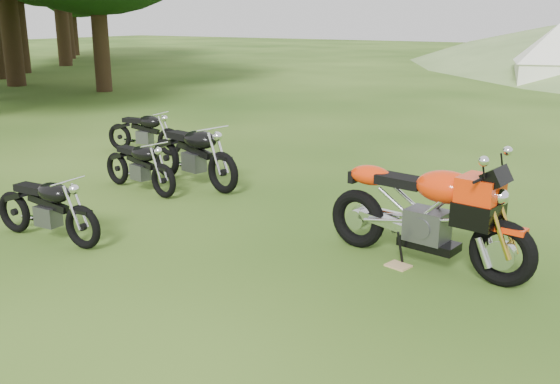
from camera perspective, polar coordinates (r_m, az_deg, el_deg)
The scene contains 9 objects.
ground at distance 6.19m, azimuth -2.37°, elevation -9.10°, with size 120.00×120.00×0.00m, color #1B3D0D.
treeline at distance 30.49m, azimuth -17.90°, elevation 10.19°, with size 28.00×32.00×14.00m, color black, non-canonical shape.
sport_motorcycle at distance 6.77m, azimuth 13.26°, elevation -1.11°, with size 2.27×0.57×1.36m, color red, non-canonical shape.
plywood_board at distance 6.88m, azimuth 10.76°, elevation -6.63°, with size 0.24×0.20×0.02m, color tan.
vintage_moto_a at distance 7.89m, azimuth -20.62°, elevation -1.22°, with size 1.63×0.38×0.86m, color black, non-canonical shape.
vintage_moto_b at distance 9.74m, azimuth -12.77°, elevation 2.50°, with size 1.62×0.37×0.85m, color black, non-canonical shape.
vintage_moto_c at distance 12.50m, azimuth -12.36°, elevation 5.48°, with size 1.67×0.39×0.88m, color black, non-canonical shape.
vintage_moto_d at distance 9.92m, azimuth -7.98°, elevation 3.59°, with size 2.00×0.46×1.06m, color black, non-canonical shape.
tent_left at distance 26.89m, azimuth 23.99°, elevation 11.57°, with size 2.83×2.83×2.45m, color white, non-canonical shape.
Camera 1 is at (3.19, -4.61, 2.61)m, focal length 40.00 mm.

